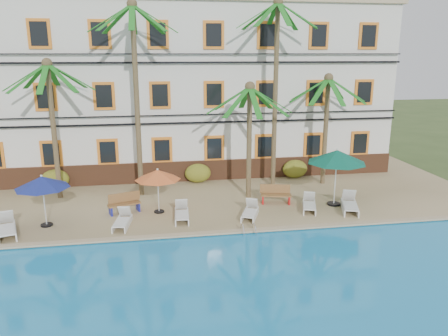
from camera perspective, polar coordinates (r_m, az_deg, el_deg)
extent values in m
plane|color=#384C23|center=(19.17, -2.75, -8.24)|extent=(100.00, 100.00, 0.00)
cube|color=tan|center=(23.79, -4.17, -3.30)|extent=(30.00, 12.00, 0.25)
cube|color=#1A85C5|center=(13.02, 1.07, -19.79)|extent=(26.00, 12.00, 0.20)
cube|color=tan|center=(18.24, -2.43, -8.52)|extent=(30.00, 0.35, 0.06)
cube|color=silver|center=(27.70, -5.35, 10.06)|extent=(25.00, 6.00, 10.00)
cube|color=brown|center=(25.44, -4.61, -0.41)|extent=(25.00, 0.12, 1.20)
cube|color=tan|center=(27.76, -5.61, 20.61)|extent=(25.40, 6.40, 0.25)
cube|color=orange|center=(25.66, -21.60, 1.71)|extent=(1.15, 0.10, 1.50)
cube|color=black|center=(25.62, -21.62, 1.69)|extent=(0.85, 0.04, 1.20)
cube|color=orange|center=(25.19, -14.93, 2.03)|extent=(1.15, 0.10, 1.50)
cube|color=black|center=(25.14, -14.94, 2.00)|extent=(0.85, 0.04, 1.20)
cube|color=orange|center=(25.07, -8.09, 2.32)|extent=(1.15, 0.10, 1.50)
cube|color=black|center=(25.02, -8.09, 2.30)|extent=(0.85, 0.04, 1.20)
cube|color=orange|center=(25.30, -1.28, 2.58)|extent=(1.15, 0.10, 1.50)
cube|color=black|center=(25.25, -1.26, 2.56)|extent=(0.85, 0.04, 1.20)
cube|color=orange|center=(25.89, 5.32, 2.80)|extent=(1.15, 0.10, 1.50)
cube|color=black|center=(25.84, 5.34, 2.78)|extent=(0.85, 0.04, 1.20)
cube|color=orange|center=(26.79, 11.55, 2.97)|extent=(1.15, 0.10, 1.50)
cube|color=black|center=(26.75, 11.58, 2.95)|extent=(0.85, 0.04, 1.20)
cube|color=orange|center=(27.99, 17.31, 3.10)|extent=(1.15, 0.10, 1.50)
cube|color=black|center=(27.95, 17.35, 3.08)|extent=(0.85, 0.04, 1.20)
cube|color=orange|center=(25.20, -22.27, 8.59)|extent=(1.15, 0.10, 1.50)
cube|color=black|center=(25.16, -22.29, 8.58)|extent=(0.85, 0.04, 1.20)
cube|color=orange|center=(24.72, -15.40, 9.05)|extent=(1.15, 0.10, 1.50)
cube|color=black|center=(24.67, -15.41, 9.04)|extent=(0.85, 0.04, 1.20)
cube|color=orange|center=(24.60, -8.35, 9.39)|extent=(1.15, 0.10, 1.50)
cube|color=black|center=(24.55, -8.35, 9.38)|extent=(0.85, 0.04, 1.20)
cube|color=orange|center=(24.84, -1.32, 9.59)|extent=(1.15, 0.10, 1.50)
cube|color=black|center=(24.79, -1.30, 9.58)|extent=(0.85, 0.04, 1.20)
cube|color=orange|center=(25.43, 5.48, 9.65)|extent=(1.15, 0.10, 1.50)
cube|color=black|center=(25.38, 5.51, 9.64)|extent=(0.85, 0.04, 1.20)
cube|color=orange|center=(26.35, 11.89, 9.58)|extent=(1.15, 0.10, 1.50)
cube|color=black|center=(26.31, 11.93, 9.57)|extent=(0.85, 0.04, 1.20)
cube|color=orange|center=(27.57, 17.80, 9.42)|extent=(1.15, 0.10, 1.50)
cube|color=black|center=(27.53, 17.85, 9.40)|extent=(0.85, 0.04, 1.20)
cube|color=orange|center=(25.13, -23.00, 15.84)|extent=(1.15, 0.10, 1.50)
cube|color=black|center=(25.08, -23.03, 15.85)|extent=(0.85, 0.04, 1.20)
cube|color=orange|center=(24.64, -15.93, 16.47)|extent=(1.15, 0.10, 1.50)
cube|color=black|center=(24.59, -15.94, 16.47)|extent=(0.85, 0.04, 1.20)
cube|color=orange|center=(24.51, -8.64, 16.86)|extent=(1.15, 0.10, 1.50)
cube|color=black|center=(24.46, -8.64, 16.86)|extent=(0.85, 0.04, 1.20)
cube|color=orange|center=(24.75, -1.37, 16.99)|extent=(1.15, 0.10, 1.50)
cube|color=black|center=(24.71, -1.35, 16.99)|extent=(0.85, 0.04, 1.20)
cube|color=orange|center=(25.35, 5.67, 16.87)|extent=(1.15, 0.10, 1.50)
cube|color=black|center=(25.30, 5.70, 16.87)|extent=(0.85, 0.04, 1.20)
cube|color=orange|center=(26.28, 12.28, 16.54)|extent=(1.15, 0.10, 1.50)
cube|color=black|center=(26.23, 12.32, 16.54)|extent=(0.85, 0.04, 1.20)
cube|color=orange|center=(27.50, 18.34, 16.05)|extent=(1.15, 0.10, 1.50)
cube|color=black|center=(27.46, 18.39, 16.05)|extent=(0.85, 0.04, 1.20)
cube|color=black|center=(24.71, -4.71, 5.90)|extent=(25.00, 0.08, 0.10)
cube|color=black|center=(24.65, -4.74, 6.93)|extent=(25.00, 0.08, 0.06)
cube|color=black|center=(24.42, -4.88, 13.57)|extent=(25.00, 0.08, 0.10)
cube|color=black|center=(24.42, -4.90, 14.62)|extent=(25.00, 0.08, 0.06)
cylinder|color=brown|center=(23.42, -21.32, 4.30)|extent=(0.26, 0.26, 6.78)
sphere|color=brown|center=(23.11, -22.12, 12.58)|extent=(0.50, 0.50, 0.50)
cube|color=#196A1D|center=(24.17, -21.43, 11.15)|extent=(0.28, 2.15, 1.32)
cube|color=#196A1D|center=(24.03, -23.38, 10.95)|extent=(1.72, 1.72, 1.32)
cube|color=#196A1D|center=(23.38, -24.56, 10.75)|extent=(2.15, 0.28, 1.32)
cube|color=#196A1D|center=(22.57, -24.27, 10.69)|extent=(1.72, 1.72, 1.32)
cube|color=#196A1D|center=(22.09, -22.55, 10.80)|extent=(0.28, 2.15, 1.32)
cube|color=#196A1D|center=(22.24, -20.44, 11.01)|extent=(1.72, 1.72, 1.32)
cube|color=#196A1D|center=(22.93, -19.31, 11.19)|extent=(2.15, 0.28, 1.32)
cube|color=#196A1D|center=(23.72, -19.77, 11.25)|extent=(1.72, 1.72, 1.32)
cylinder|color=brown|center=(22.48, -11.30, 8.13)|extent=(0.26, 0.26, 9.50)
sphere|color=brown|center=(22.46, -11.94, 20.24)|extent=(0.50, 0.50, 0.50)
cube|color=#196A1D|center=(23.47, -11.75, 18.41)|extent=(0.28, 2.15, 1.32)
cube|color=#196A1D|center=(23.20, -13.74, 18.35)|extent=(1.72, 1.72, 1.32)
cube|color=#196A1D|center=(22.47, -14.72, 18.43)|extent=(2.15, 0.28, 1.32)
cube|color=#196A1D|center=(21.69, -14.03, 18.62)|extent=(1.72, 1.72, 1.32)
cube|color=#196A1D|center=(21.34, -11.96, 18.80)|extent=(0.28, 2.15, 1.32)
cube|color=#196A1D|center=(21.64, -9.81, 18.84)|extent=(1.72, 1.72, 1.32)
cube|color=#196A1D|center=(22.40, -8.96, 18.72)|extent=(2.15, 0.28, 1.32)
cube|color=#196A1D|center=(23.15, -9.80, 18.56)|extent=(1.72, 1.72, 1.32)
cylinder|color=brown|center=(22.07, 3.30, 3.23)|extent=(0.26, 0.26, 5.67)
sphere|color=brown|center=(21.68, 3.41, 10.58)|extent=(0.50, 0.50, 0.50)
cube|color=#196A1D|center=(22.78, 2.78, 9.16)|extent=(0.28, 2.15, 1.32)
cube|color=#196A1D|center=(22.33, 1.03, 9.06)|extent=(1.72, 1.72, 1.32)
cube|color=#196A1D|center=(21.53, 0.57, 8.85)|extent=(2.15, 0.28, 1.32)
cube|color=#196A1D|center=(20.85, 1.79, 8.65)|extent=(1.72, 1.72, 1.32)
cube|color=#196A1D|center=(20.70, 4.04, 8.58)|extent=(0.28, 2.15, 1.32)
cube|color=#196A1D|center=(21.19, 5.85, 8.68)|extent=(1.72, 1.72, 1.32)
cube|color=#196A1D|center=(22.00, 6.13, 8.89)|extent=(2.15, 0.28, 1.32)
cube|color=#196A1D|center=(22.65, 4.85, 9.09)|extent=(1.72, 1.72, 1.32)
cylinder|color=brown|center=(23.84, 6.71, 9.00)|extent=(0.26, 0.26, 9.77)
sphere|color=brown|center=(23.86, 7.08, 20.75)|extent=(0.50, 0.50, 0.50)
cube|color=#196A1D|center=(24.82, 6.30, 19.03)|extent=(0.28, 2.15, 1.32)
cube|color=#196A1D|center=(24.33, 4.69, 19.15)|extent=(1.72, 1.72, 1.32)
cube|color=#196A1D|center=(23.52, 4.38, 19.31)|extent=(2.15, 0.28, 1.32)
cube|color=#196A1D|center=(22.87, 5.66, 19.42)|extent=(1.72, 1.72, 1.32)
cube|color=#196A1D|center=(22.77, 7.82, 19.38)|extent=(0.28, 2.15, 1.32)
cube|color=#196A1D|center=(23.30, 9.47, 19.21)|extent=(1.72, 1.72, 1.32)
cube|color=#196A1D|center=(24.11, 9.61, 19.05)|extent=(2.15, 0.28, 1.32)
cube|color=#196A1D|center=(24.73, 8.29, 18.98)|extent=(1.72, 1.72, 1.32)
cylinder|color=brown|center=(25.07, 13.11, 4.59)|extent=(0.26, 0.26, 5.95)
sphere|color=brown|center=(24.74, 13.51, 11.39)|extent=(0.50, 0.50, 0.50)
cube|color=#196A1D|center=(25.77, 12.50, 10.12)|extent=(0.28, 2.15, 1.32)
cube|color=#196A1D|center=(25.20, 11.15, 10.10)|extent=(1.72, 1.72, 1.32)
cube|color=#196A1D|center=(24.39, 11.07, 9.96)|extent=(2.15, 0.28, 1.32)
cube|color=#196A1D|center=(23.80, 12.42, 9.77)|extent=(1.72, 1.72, 1.32)
cube|color=#196A1D|center=(23.80, 14.41, 9.66)|extent=(0.28, 2.15, 1.32)
cube|color=#196A1D|center=(24.39, 15.77, 9.68)|extent=(1.72, 1.72, 1.32)
cube|color=#196A1D|center=(25.21, 15.70, 9.83)|extent=(2.15, 0.28, 1.32)
cube|color=#196A1D|center=(25.77, 14.35, 10.02)|extent=(1.72, 1.72, 1.32)
ellipsoid|color=#285117|center=(25.62, -21.19, -1.39)|extent=(1.50, 0.90, 1.10)
ellipsoid|color=#285117|center=(25.17, -3.44, -0.67)|extent=(1.50, 0.90, 1.10)
ellipsoid|color=#285117|center=(26.38, 9.24, -0.12)|extent=(1.50, 0.90, 1.10)
cylinder|color=black|center=(20.54, -22.14, -6.89)|extent=(0.51, 0.51, 0.07)
cylinder|color=silver|center=(20.20, -22.43, -4.08)|extent=(0.06, 0.06, 2.20)
cone|color=navy|center=(19.95, -22.67, -1.71)|extent=(2.29, 2.29, 0.50)
sphere|color=silver|center=(19.88, -22.75, -0.95)|extent=(0.10, 0.10, 0.10)
cylinder|color=black|center=(20.82, -8.47, -5.64)|extent=(0.48, 0.48, 0.07)
cylinder|color=silver|center=(20.50, -8.58, -3.05)|extent=(0.06, 0.06, 2.04)
cone|color=#D85F2A|center=(20.27, -8.66, -0.87)|extent=(2.13, 2.13, 0.47)
sphere|color=silver|center=(20.20, -8.69, -0.17)|extent=(0.10, 0.10, 0.10)
cylinder|color=black|center=(22.24, 14.13, -4.56)|extent=(0.64, 0.64, 0.09)
cylinder|color=silver|center=(21.85, 14.35, -1.29)|extent=(0.06, 0.06, 2.73)
cone|color=#095441|center=(21.59, 14.53, 1.47)|extent=(2.85, 2.85, 0.63)
sphere|color=silver|center=(21.51, 14.59, 2.35)|extent=(0.10, 0.10, 0.10)
cube|color=silver|center=(19.85, -26.51, -7.23)|extent=(0.99, 1.46, 0.06)
cube|color=silver|center=(20.64, -26.65, -5.73)|extent=(0.74, 0.66, 0.67)
cube|color=silver|center=(20.15, -25.60, -7.34)|extent=(0.64, 1.83, 0.31)
cube|color=silver|center=(19.17, -13.29, -6.91)|extent=(0.69, 1.21, 0.05)
cube|color=silver|center=(19.83, -12.85, -5.53)|extent=(0.59, 0.50, 0.57)
cube|color=silver|center=(19.49, -13.90, -7.07)|extent=(0.29, 1.62, 0.26)
cube|color=silver|center=(19.37, -12.36, -7.10)|extent=(0.29, 1.62, 0.26)
cube|color=silver|center=(19.52, -5.54, -6.13)|extent=(0.62, 1.24, 0.06)
cube|color=silver|center=(20.23, -5.59, -4.72)|extent=(0.58, 0.47, 0.60)
cube|color=silver|center=(19.79, -6.35, -6.34)|extent=(0.15, 1.72, 0.28)
cube|color=silver|center=(19.80, -4.72, -6.29)|extent=(0.15, 1.72, 0.28)
cube|color=silver|center=(19.72, 3.32, -5.91)|extent=(0.92, 1.27, 0.05)
cube|color=silver|center=(20.39, 3.69, -4.59)|extent=(0.65, 0.59, 0.58)
cube|color=silver|center=(20.01, 2.66, -6.04)|extent=(0.66, 1.54, 0.27)
cube|color=silver|center=(19.94, 4.17, -6.14)|extent=(0.66, 1.54, 0.27)
cube|color=silver|center=(20.99, 11.10, -4.86)|extent=(0.88, 1.27, 0.05)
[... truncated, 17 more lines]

